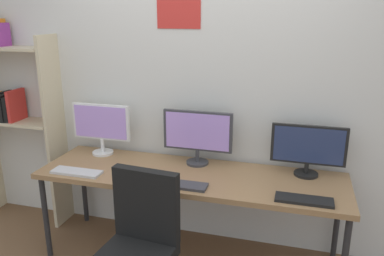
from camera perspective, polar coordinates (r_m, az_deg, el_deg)
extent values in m
cube|color=silver|center=(3.20, 1.80, 5.45)|extent=(4.74, 0.10, 2.60)
cube|color=#936D47|center=(2.99, -0.26, -7.07)|extent=(2.34, 0.68, 0.04)
cylinder|color=#262628|center=(3.39, -20.71, -12.18)|extent=(0.04, 0.04, 0.70)
cylinder|color=#262628|center=(3.81, -15.60, -8.34)|extent=(0.04, 0.04, 0.70)
cylinder|color=#262628|center=(3.34, 20.56, -12.61)|extent=(0.04, 0.04, 0.70)
cube|color=beige|center=(3.69, -19.38, -0.84)|extent=(0.03, 0.28, 1.74)
cube|color=beige|center=(3.90, -24.33, 0.90)|extent=(0.76, 0.28, 0.02)
cube|color=beige|center=(3.79, -25.55, 10.57)|extent=(0.76, 0.28, 0.02)
cube|color=gray|center=(3.99, -26.35, 2.94)|extent=(0.04, 0.22, 0.24)
cube|color=black|center=(3.96, -25.96, 2.98)|extent=(0.03, 0.22, 0.26)
cube|color=black|center=(3.92, -25.50, 2.83)|extent=(0.05, 0.22, 0.24)
cube|color=black|center=(3.89, -24.81, 2.71)|extent=(0.04, 0.22, 0.23)
cube|color=red|center=(3.86, -24.40, 3.07)|extent=(0.03, 0.22, 0.28)
cube|color=#8C338C|center=(3.81, -26.40, 12.18)|extent=(0.03, 0.22, 0.20)
cube|color=black|center=(2.53, -6.74, -11.14)|extent=(0.44, 0.11, 0.48)
cylinder|color=silver|center=(3.47, -12.96, -3.53)|extent=(0.18, 0.18, 0.02)
cylinder|color=silver|center=(3.45, -13.03, -2.48)|extent=(0.03, 0.03, 0.12)
cube|color=silver|center=(3.39, -13.23, 0.90)|extent=(0.52, 0.03, 0.30)
cube|color=#B28CE5|center=(3.37, -13.36, 0.82)|extent=(0.48, 0.01, 0.27)
cylinder|color=#38383D|center=(3.17, 0.79, -5.09)|extent=(0.18, 0.18, 0.02)
cylinder|color=#38383D|center=(3.14, 0.79, -4.10)|extent=(0.03, 0.03, 0.10)
cube|color=#38383D|center=(3.08, 0.83, -0.42)|extent=(0.56, 0.03, 0.32)
cube|color=#B28CE5|center=(3.06, 0.75, -0.51)|extent=(0.52, 0.01, 0.29)
cylinder|color=black|center=(3.08, 16.40, -6.49)|extent=(0.18, 0.18, 0.02)
cylinder|color=black|center=(3.06, 16.48, -5.68)|extent=(0.03, 0.03, 0.07)
cube|color=black|center=(3.00, 16.77, -2.37)|extent=(0.55, 0.03, 0.30)
cube|color=navy|center=(2.98, 16.77, -2.48)|extent=(0.50, 0.01, 0.27)
cube|color=silver|center=(3.11, -16.61, -6.23)|extent=(0.39, 0.13, 0.02)
cube|color=#38383D|center=(2.78, -1.58, -8.36)|extent=(0.37, 0.13, 0.02)
cube|color=black|center=(2.67, 16.16, -10.11)|extent=(0.37, 0.13, 0.02)
ellipsoid|color=#38383D|center=(2.91, -8.70, -7.20)|extent=(0.06, 0.10, 0.03)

